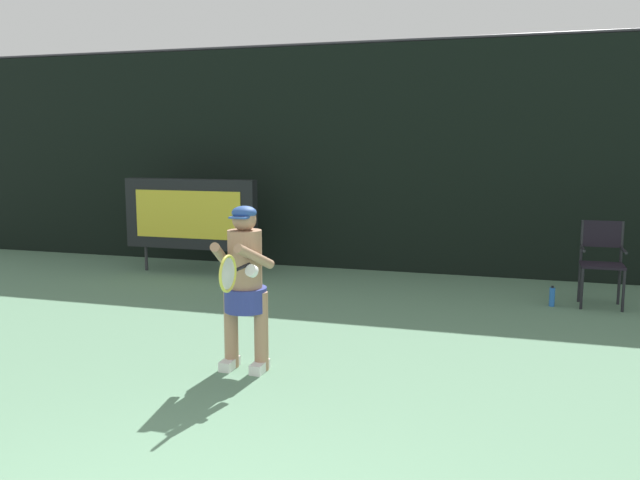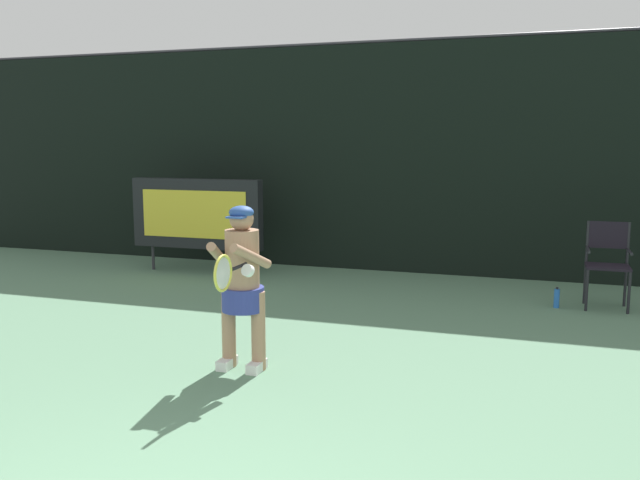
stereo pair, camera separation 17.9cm
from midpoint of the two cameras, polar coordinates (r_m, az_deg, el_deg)
The scene contains 6 objects.
backdrop_screen at distance 10.65m, azimuth 8.31°, elevation 6.85°, with size 18.00×0.12×3.66m.
scoreboard at distance 10.75m, azimuth -11.46°, elevation 2.17°, with size 2.20×0.21×1.50m.
umpire_chair at distance 9.17m, azimuth 22.39°, elevation -1.43°, with size 0.52×0.44×1.08m.
water_bottle at distance 9.02m, azimuth 18.64°, elevation -4.61°, with size 0.07×0.07×0.27m.
tennis_player at distance 6.13m, azimuth -7.26°, elevation -3.45°, with size 0.54×0.62×1.52m.
tennis_racket at distance 5.54m, azimuth -8.69°, elevation -2.81°, with size 0.03×0.60×0.31m.
Camera 1 is at (1.52, -2.06, 2.09)m, focal length 37.52 mm.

